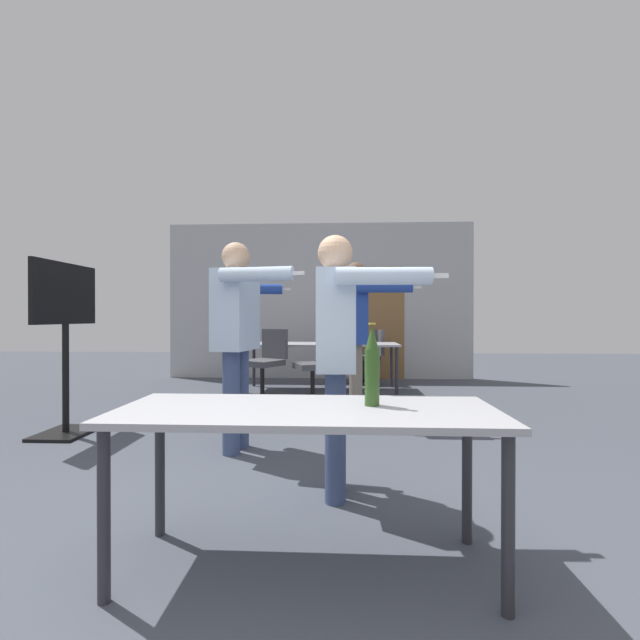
% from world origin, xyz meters
% --- Properties ---
extents(ground_plane, '(24.00, 24.00, 0.00)m').
position_xyz_m(ground_plane, '(0.00, 0.00, 0.00)').
color(ground_plane, '#474C56').
extents(back_wall, '(5.59, 0.12, 2.86)m').
position_xyz_m(back_wall, '(0.03, 6.39, 1.42)').
color(back_wall, '#B2B5B7').
rests_on(back_wall, ground_plane).
extents(conference_table_near, '(1.69, 0.64, 0.72)m').
position_xyz_m(conference_table_near, '(0.24, 0.40, 0.64)').
color(conference_table_near, '#A8A8AD').
rests_on(conference_table_near, ground_plane).
extents(conference_table_far, '(2.36, 0.76, 0.72)m').
position_xyz_m(conference_table_far, '(0.09, 5.10, 0.67)').
color(conference_table_far, '#A8A8AD').
rests_on(conference_table_far, ground_plane).
extents(tv_screen, '(0.44, 0.93, 1.65)m').
position_xyz_m(tv_screen, '(-2.25, 2.47, 0.99)').
color(tv_screen, black).
rests_on(tv_screen, ground_plane).
extents(person_far_watching, '(0.78, 0.77, 1.76)m').
position_xyz_m(person_far_watching, '(-0.48, 2.06, 1.06)').
color(person_far_watching, '#3D4C75').
rests_on(person_far_watching, ground_plane).
extents(person_center_tall, '(0.87, 0.70, 1.74)m').
position_xyz_m(person_center_tall, '(-0.85, 3.46, 1.04)').
color(person_center_tall, '#3D4C75').
rests_on(person_center_tall, ground_plane).
extents(person_left_plaid, '(0.76, 0.62, 1.64)m').
position_xyz_m(person_left_plaid, '(0.37, 1.18, 0.99)').
color(person_left_plaid, '#3D4C75').
rests_on(person_left_plaid, ground_plane).
extents(person_near_casual, '(0.79, 0.66, 1.73)m').
position_xyz_m(person_near_casual, '(0.57, 3.20, 1.04)').
color(person_near_casual, slate).
rests_on(person_near_casual, ground_plane).
extents(office_chair_mid_tucked, '(0.59, 0.53, 0.91)m').
position_xyz_m(office_chair_mid_tucked, '(0.87, 5.76, 0.42)').
color(office_chair_mid_tucked, black).
rests_on(office_chair_mid_tucked, ground_plane).
extents(office_chair_far_right, '(0.66, 0.68, 0.96)m').
position_xyz_m(office_chair_far_right, '(-0.64, 4.38, 0.46)').
color(office_chair_far_right, black).
rests_on(office_chair_far_right, ground_plane).
extents(office_chair_side_rolled, '(0.65, 0.62, 0.92)m').
position_xyz_m(office_chair_side_rolled, '(0.08, 4.36, 0.43)').
color(office_chair_side_rolled, black).
rests_on(office_chair_side_rolled, ground_plane).
extents(beer_bottle, '(0.07, 0.07, 0.38)m').
position_xyz_m(beer_bottle, '(0.54, 0.47, 0.90)').
color(beer_bottle, '#2D511E').
rests_on(beer_bottle, conference_table_near).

